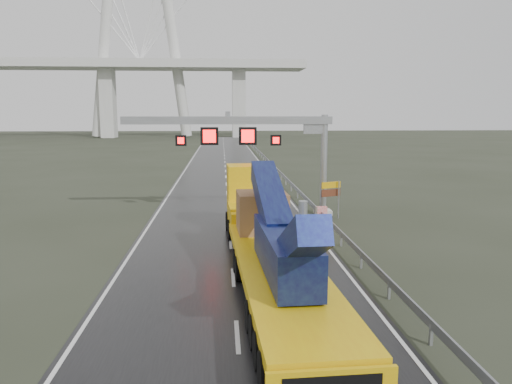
{
  "coord_description": "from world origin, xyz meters",
  "views": [
    {
      "loc": [
        -0.44,
        -17.45,
        7.26
      ],
      "look_at": [
        1.32,
        8.31,
        3.2
      ],
      "focal_mm": 35.0,
      "sensor_mm": 36.0,
      "label": 1
    }
  ],
  "objects": [
    {
      "name": "heavy_haul_truck",
      "position": [
        1.6,
        5.82,
        1.93
      ],
      "size": [
        3.97,
        21.29,
        4.97
      ],
      "rotation": [
        0.0,
        0.0,
        0.04
      ],
      "color": "#E2BB0C",
      "rests_on": "ground"
    },
    {
      "name": "road",
      "position": [
        0.0,
        40.0,
        0.01
      ],
      "size": [
        11.0,
        200.0,
        0.02
      ],
      "primitive_type": "cube",
      "color": "black",
      "rests_on": "ground"
    },
    {
      "name": "exit_sign_pair",
      "position": [
        7.1,
        16.33,
        1.85
      ],
      "size": [
        1.45,
        0.66,
        2.65
      ],
      "rotation": [
        0.0,
        0.0,
        0.4
      ],
      "color": "gray",
      "rests_on": "ground"
    },
    {
      "name": "sign_gantry",
      "position": [
        2.1,
        17.99,
        5.61
      ],
      "size": [
        14.9,
        1.2,
        7.42
      ],
      "color": "beige",
      "rests_on": "ground"
    },
    {
      "name": "striped_barrier",
      "position": [
        6.11,
        14.59,
        0.59
      ],
      "size": [
        0.75,
        0.48,
        1.18
      ],
      "primitive_type": "cube",
      "rotation": [
        0.0,
        0.0,
        0.15
      ],
      "color": "red",
      "rests_on": "ground"
    },
    {
      "name": "guardrail",
      "position": [
        6.1,
        30.0,
        0.7
      ],
      "size": [
        0.2,
        140.0,
        1.4
      ],
      "primitive_type": null,
      "color": "gray",
      "rests_on": "ground"
    },
    {
      "name": "ground",
      "position": [
        0.0,
        0.0,
        0.0
      ],
      "size": [
        400.0,
        400.0,
        0.0
      ],
      "primitive_type": "plane",
      "color": "#2A2F20",
      "rests_on": "ground"
    }
  ]
}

